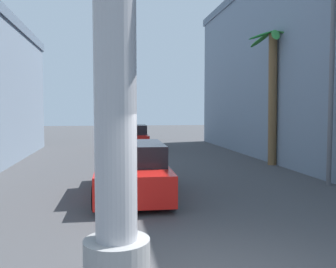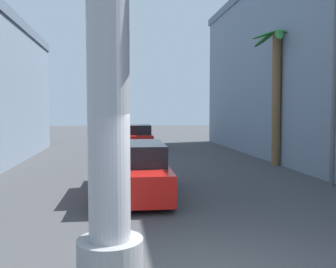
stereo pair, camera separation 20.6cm
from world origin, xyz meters
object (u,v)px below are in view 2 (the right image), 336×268
car_lead (132,170)px  street_lamp (324,56)px  car_far (137,137)px  palm_tree_mid_right (277,83)px

car_lead → street_lamp: bearing=2.8°
street_lamp → car_far: bearing=112.8°
car_lead → palm_tree_mid_right: (6.78, 4.97, 3.03)m
street_lamp → car_lead: bearing=-177.2°
car_far → car_lead: bearing=-93.9°
street_lamp → car_lead: street_lamp is taller
car_lead → palm_tree_mid_right: bearing=36.2°
palm_tree_mid_right → car_lead: bearing=-143.8°
street_lamp → palm_tree_mid_right: size_ratio=1.15×
car_far → palm_tree_mid_right: size_ratio=0.71×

